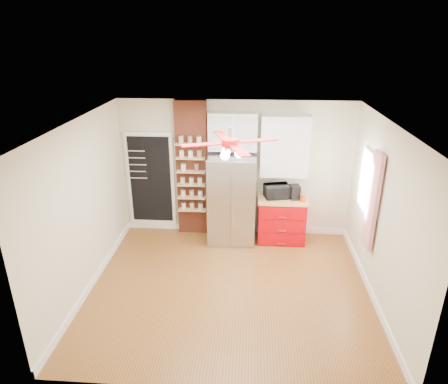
# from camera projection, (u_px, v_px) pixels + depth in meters

# --- Properties ---
(floor) EXTENTS (4.50, 4.50, 0.00)m
(floor) POSITION_uv_depth(u_px,v_px,m) (229.00, 288.00, 6.49)
(floor) COLOR brown
(floor) RESTS_ON ground
(ceiling) EXTENTS (4.50, 4.50, 0.00)m
(ceiling) POSITION_uv_depth(u_px,v_px,m) (230.00, 123.00, 5.47)
(ceiling) COLOR white
(ceiling) RESTS_ON wall_back
(wall_back) EXTENTS (4.50, 0.02, 2.70)m
(wall_back) POSITION_uv_depth(u_px,v_px,m) (236.00, 169.00, 7.82)
(wall_back) COLOR beige
(wall_back) RESTS_ON floor
(wall_front) EXTENTS (4.50, 0.02, 2.70)m
(wall_front) POSITION_uv_depth(u_px,v_px,m) (219.00, 294.00, 4.13)
(wall_front) COLOR beige
(wall_front) RESTS_ON floor
(wall_left) EXTENTS (0.02, 4.00, 2.70)m
(wall_left) POSITION_uv_depth(u_px,v_px,m) (84.00, 208.00, 6.13)
(wall_left) COLOR beige
(wall_left) RESTS_ON floor
(wall_right) EXTENTS (0.02, 4.00, 2.70)m
(wall_right) POSITION_uv_depth(u_px,v_px,m) (383.00, 217.00, 5.83)
(wall_right) COLOR beige
(wall_right) RESTS_ON floor
(chalkboard) EXTENTS (0.95, 0.05, 1.95)m
(chalkboard) POSITION_uv_depth(u_px,v_px,m) (151.00, 180.00, 8.00)
(chalkboard) COLOR white
(chalkboard) RESTS_ON wall_back
(brick_pillar) EXTENTS (0.60, 0.16, 2.70)m
(brick_pillar) POSITION_uv_depth(u_px,v_px,m) (192.00, 170.00, 7.81)
(brick_pillar) COLOR brown
(brick_pillar) RESTS_ON floor
(fridge) EXTENTS (0.90, 0.70, 1.75)m
(fridge) POSITION_uv_depth(u_px,v_px,m) (232.00, 199.00, 7.67)
(fridge) COLOR #A3A3A8
(fridge) RESTS_ON floor
(upper_glass_cabinet) EXTENTS (0.90, 0.35, 0.70)m
(upper_glass_cabinet) POSITION_uv_depth(u_px,v_px,m) (233.00, 131.00, 7.36)
(upper_glass_cabinet) COLOR white
(upper_glass_cabinet) RESTS_ON wall_back
(red_cabinet) EXTENTS (0.94, 0.64, 0.90)m
(red_cabinet) POSITION_uv_depth(u_px,v_px,m) (281.00, 219.00, 7.81)
(red_cabinet) COLOR #B50209
(red_cabinet) RESTS_ON floor
(upper_shelf_unit) EXTENTS (0.90, 0.30, 1.15)m
(upper_shelf_unit) POSITION_uv_depth(u_px,v_px,m) (285.00, 146.00, 7.43)
(upper_shelf_unit) COLOR white
(upper_shelf_unit) RESTS_ON wall_back
(window) EXTENTS (0.04, 0.75, 1.05)m
(window) POSITION_uv_depth(u_px,v_px,m) (368.00, 182.00, 6.59)
(window) COLOR white
(window) RESTS_ON wall_right
(curtain) EXTENTS (0.06, 0.40, 1.55)m
(curtain) POSITION_uv_depth(u_px,v_px,m) (373.00, 201.00, 6.12)
(curtain) COLOR red
(curtain) RESTS_ON wall_right
(ceiling_fan) EXTENTS (1.40, 1.40, 0.44)m
(ceiling_fan) POSITION_uv_depth(u_px,v_px,m) (230.00, 143.00, 5.57)
(ceiling_fan) COLOR silver
(ceiling_fan) RESTS_ON ceiling
(toaster_oven) EXTENTS (0.53, 0.42, 0.26)m
(toaster_oven) POSITION_uv_depth(u_px,v_px,m) (277.00, 191.00, 7.61)
(toaster_oven) COLOR black
(toaster_oven) RESTS_ON red_cabinet
(coffee_maker) EXTENTS (0.21, 0.25, 0.27)m
(coffee_maker) POSITION_uv_depth(u_px,v_px,m) (295.00, 192.00, 7.56)
(coffee_maker) COLOR black
(coffee_maker) RESTS_ON red_cabinet
(canister_left) EXTENTS (0.11, 0.11, 0.13)m
(canister_left) POSITION_uv_depth(u_px,v_px,m) (303.00, 198.00, 7.47)
(canister_left) COLOR red
(canister_left) RESTS_ON red_cabinet
(canister_right) EXTENTS (0.10, 0.10, 0.13)m
(canister_right) POSITION_uv_depth(u_px,v_px,m) (302.00, 196.00, 7.57)
(canister_right) COLOR #B10913
(canister_right) RESTS_ON red_cabinet
(pantry_jar_oats) EXTENTS (0.10, 0.10, 0.14)m
(pantry_jar_oats) POSITION_uv_depth(u_px,v_px,m) (183.00, 167.00, 7.65)
(pantry_jar_oats) COLOR beige
(pantry_jar_oats) RESTS_ON brick_pillar
(pantry_jar_beans) EXTENTS (0.10, 0.10, 0.11)m
(pantry_jar_beans) POSITION_uv_depth(u_px,v_px,m) (197.00, 168.00, 7.67)
(pantry_jar_beans) COLOR brown
(pantry_jar_beans) RESTS_ON brick_pillar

